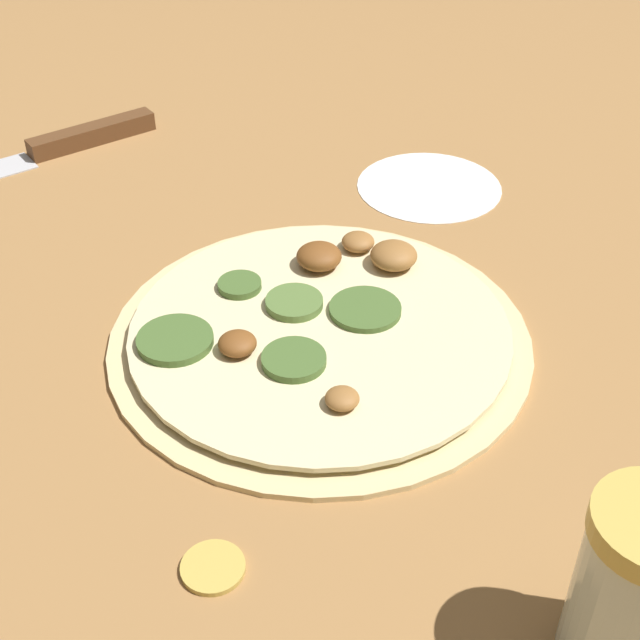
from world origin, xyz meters
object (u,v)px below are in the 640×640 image
Objects in this scene: knife at (49,149)px; loose_cap at (213,565)px; spice_jar at (635,591)px; pizza at (319,330)px.

loose_cap is (-0.39, 0.36, -0.00)m from knife.
knife is at bearing -28.65° from spice_jar.
spice_jar is (-0.24, 0.17, 0.05)m from pizza.
spice_jar is 2.93× the size of loose_cap.
pizza reaches higher than knife.
spice_jar reaches higher than pizza.
spice_jar is at bearing 144.22° from pizza.
knife reaches higher than loose_cap.
knife is 2.84× the size of spice_jar.
spice_jar is 0.22m from loose_cap.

